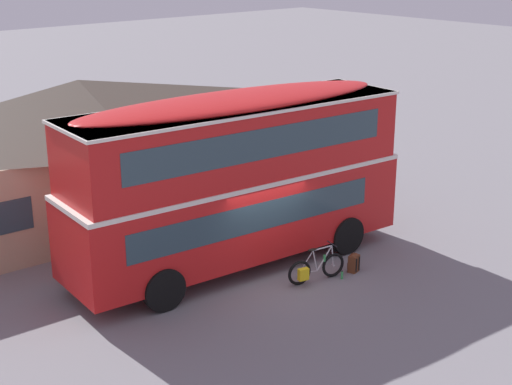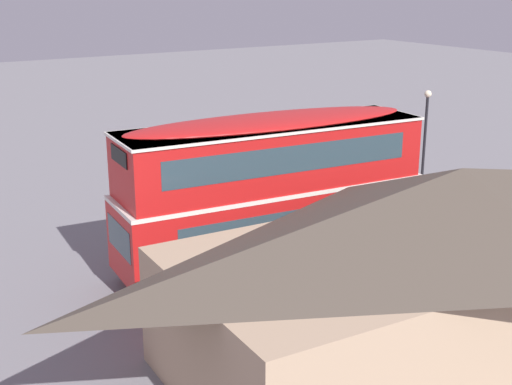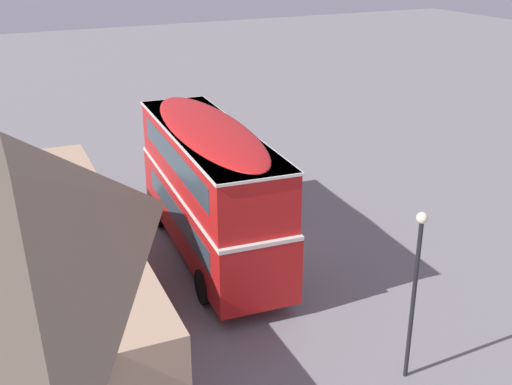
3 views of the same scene
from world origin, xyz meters
TOP-DOWN VIEW (x-y plane):
  - ground_plane at (0.00, 0.00)m, footprint 120.00×120.00m
  - double_decker_bus at (0.02, 1.11)m, footprint 9.85×3.31m
  - touring_bicycle at (0.86, -1.08)m, footprint 1.71×0.56m
  - backpack_on_ground at (2.10, -1.33)m, footprint 0.35×0.33m
  - water_bottle_green_metal at (1.51, -1.45)m, footprint 0.07×0.07m
  - pub_building at (-1.14, 7.43)m, footprint 14.64×6.73m
  - street_lamp at (-8.39, -0.81)m, footprint 0.28×0.28m

SIDE VIEW (x-z plane):
  - ground_plane at x=0.00m, z-range 0.00..0.00m
  - water_bottle_green_metal at x=1.51m, z-range -0.01..0.23m
  - backpack_on_ground at x=2.10m, z-range 0.01..0.54m
  - touring_bicycle at x=0.86m, z-range -0.12..0.86m
  - pub_building at x=-1.14m, z-range 0.05..4.50m
  - double_decker_bus at x=0.02m, z-range 0.25..5.04m
  - street_lamp at x=-8.39m, z-range 0.54..5.13m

